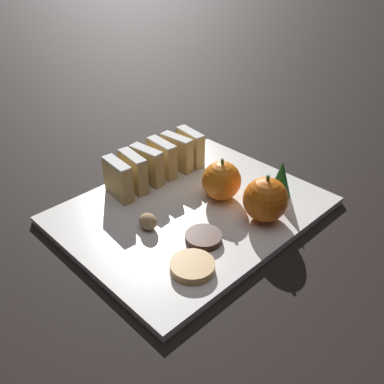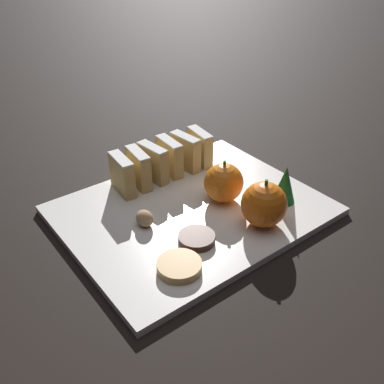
{
  "view_description": "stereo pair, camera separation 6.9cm",
  "coord_description": "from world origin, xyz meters",
  "px_view_note": "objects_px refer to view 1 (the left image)",
  "views": [
    {
      "loc": [
        0.41,
        -0.4,
        0.42
      ],
      "look_at": [
        0.0,
        0.0,
        0.04
      ],
      "focal_mm": 40.0,
      "sensor_mm": 36.0,
      "label": 1
    },
    {
      "loc": [
        0.46,
        -0.35,
        0.42
      ],
      "look_at": [
        0.0,
        0.0,
        0.04
      ],
      "focal_mm": 40.0,
      "sensor_mm": 36.0,
      "label": 2
    }
  ],
  "objects_px": {
    "orange_far": "(221,181)",
    "chocolate_cookie": "(204,238)",
    "orange_near": "(266,200)",
    "walnut": "(148,222)"
  },
  "relations": [
    {
      "from": "orange_near",
      "to": "orange_far",
      "type": "height_order",
      "value": "orange_near"
    },
    {
      "from": "chocolate_cookie",
      "to": "orange_far",
      "type": "bearing_deg",
      "value": 120.15
    },
    {
      "from": "walnut",
      "to": "chocolate_cookie",
      "type": "bearing_deg",
      "value": 25.95
    },
    {
      "from": "orange_far",
      "to": "walnut",
      "type": "relative_size",
      "value": 2.39
    },
    {
      "from": "orange_near",
      "to": "chocolate_cookie",
      "type": "distance_m",
      "value": 0.12
    },
    {
      "from": "orange_near",
      "to": "orange_far",
      "type": "relative_size",
      "value": 1.07
    },
    {
      "from": "orange_near",
      "to": "chocolate_cookie",
      "type": "relative_size",
      "value": 1.44
    },
    {
      "from": "orange_far",
      "to": "chocolate_cookie",
      "type": "distance_m",
      "value": 0.12
    },
    {
      "from": "orange_far",
      "to": "walnut",
      "type": "bearing_deg",
      "value": -97.84
    },
    {
      "from": "orange_near",
      "to": "walnut",
      "type": "height_order",
      "value": "orange_near"
    }
  ]
}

